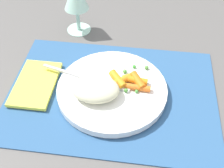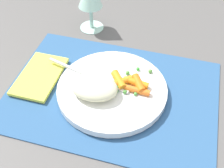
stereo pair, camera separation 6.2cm
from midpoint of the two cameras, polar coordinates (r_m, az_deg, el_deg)
The scene contains 8 objects.
ground_plane at distance 0.64m, azimuth 2.73°, elevation -2.13°, with size 2.40×2.40×0.00m, color #565451.
placemat at distance 0.64m, azimuth 2.74°, elevation -1.95°, with size 0.46×0.33×0.01m, color #2D5684.
plate at distance 0.63m, azimuth 2.78°, elevation -1.28°, with size 0.24×0.24×0.02m, color white.
rice_mound at distance 0.60m, azimuth -0.65°, elevation -0.77°, with size 0.10×0.08×0.04m, color beige.
carrot_portion at distance 0.63m, azimuth 6.50°, elevation 0.03°, with size 0.09×0.05×0.02m.
pea_scatter at distance 0.64m, azimuth 6.11°, elevation 0.51°, with size 0.07×0.09×0.01m.
fork at distance 0.64m, azimuth -0.60°, elevation 0.88°, with size 0.21×0.07×0.01m.
napkin at distance 0.68m, azimuth -11.72°, elevation 1.25°, with size 0.09×0.14×0.01m, color #EAE54C.
Camera 2 is at (0.12, -0.41, 0.48)m, focal length 46.32 mm.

